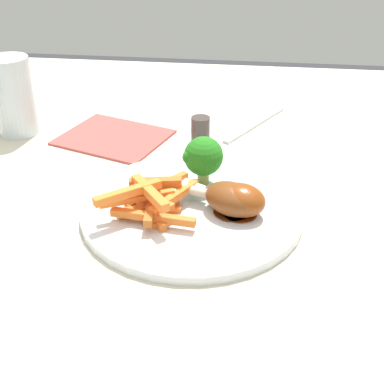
{
  "coord_description": "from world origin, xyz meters",
  "views": [
    {
      "loc": [
        -0.65,
        -0.12,
        1.1
      ],
      "look_at": [
        -0.08,
        -0.05,
        0.76
      ],
      "focal_mm": 48.32,
      "sensor_mm": 36.0,
      "label": 1
    }
  ],
  "objects": [
    {
      "name": "carrot_fries_pile",
      "position": [
        -0.1,
        0.0,
        0.75
      ],
      "size": [
        0.11,
        0.12,
        0.04
      ],
      "color": "orange",
      "rests_on": "dinner_plate"
    },
    {
      "name": "dinner_plate",
      "position": [
        -0.08,
        -0.05,
        0.73
      ],
      "size": [
        0.29,
        0.29,
        0.01
      ],
      "primitive_type": "cylinder",
      "color": "silver",
      "rests_on": "dining_table"
    },
    {
      "name": "water_glass",
      "position": [
        0.14,
        0.28,
        0.79
      ],
      "size": [
        0.07,
        0.07,
        0.13
      ],
      "primitive_type": "cylinder",
      "color": "silver",
      "rests_on": "dining_table"
    },
    {
      "name": "dining_table",
      "position": [
        0.0,
        0.0,
        0.63
      ],
      "size": [
        1.14,
        0.88,
        0.73
      ],
      "color": "beige",
      "rests_on": "ground_plane"
    },
    {
      "name": "pepper_shaker",
      "position": [
        0.11,
        -0.04,
        0.75
      ],
      "size": [
        0.03,
        0.03,
        0.06
      ],
      "primitive_type": "cylinder",
      "color": "#423833",
      "rests_on": "dining_table"
    },
    {
      "name": "broccoli_floret_front",
      "position": [
        -0.02,
        -0.06,
        0.78
      ],
      "size": [
        0.06,
        0.06,
        0.07
      ],
      "color": "#91A34D",
      "rests_on": "dinner_plate"
    },
    {
      "name": "napkin",
      "position": [
        0.14,
        0.11,
        0.73
      ],
      "size": [
        0.19,
        0.21,
        0.0
      ],
      "primitive_type": "cube",
      "rotation": [
        0.0,
        0.0,
        1.24
      ],
      "color": "#B74C47",
      "rests_on": "dining_table"
    },
    {
      "name": "chicken_drumstick_far",
      "position": [
        -0.09,
        -0.11,
        0.76
      ],
      "size": [
        0.07,
        0.12,
        0.04
      ],
      "color": "#5E240B",
      "rests_on": "dinner_plate"
    },
    {
      "name": "chicken_drumstick_near",
      "position": [
        -0.09,
        -0.1,
        0.76
      ],
      "size": [
        0.09,
        0.12,
        0.04
      ],
      "color": "#52240F",
      "rests_on": "dinner_plate"
    },
    {
      "name": "fork",
      "position": [
        0.22,
        -0.13,
        0.73
      ],
      "size": [
        0.17,
        0.11,
        0.0
      ],
      "primitive_type": "cube",
      "rotation": [
        0.0,
        0.0,
        2.61
      ],
      "color": "silver",
      "rests_on": "dining_table"
    }
  ]
}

